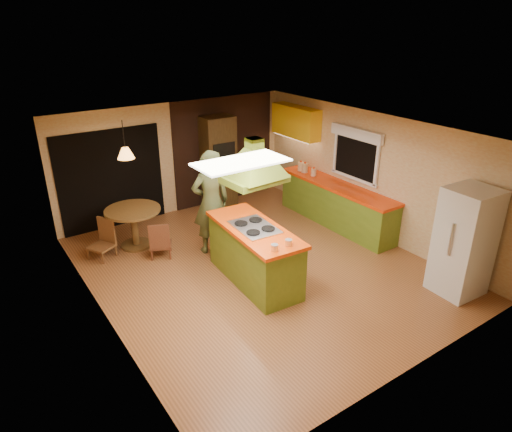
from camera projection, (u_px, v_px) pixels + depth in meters
ground at (258, 267)px, 8.29m from camera, size 6.50×6.50×0.00m
room_walls at (258, 204)px, 7.78m from camera, size 5.50×6.50×6.50m
ceiling_plane at (259, 131)px, 7.27m from camera, size 6.50×6.50×0.00m
brick_panel at (224, 150)px, 10.86m from camera, size 2.64×0.03×2.50m
nook_opening at (112, 180)px, 9.52m from camera, size 2.20×0.03×2.10m
right_counter at (336, 204)px, 9.82m from camera, size 0.62×3.05×0.92m
upper_cabinets at (296, 122)px, 10.48m from camera, size 0.34×1.40×0.70m
window_right at (356, 145)px, 9.26m from camera, size 0.12×1.35×1.06m
fluor_panel at (241, 162)px, 5.81m from camera, size 1.20×0.60×0.03m
kitchen_island at (254, 254)px, 7.68m from camera, size 0.95×2.08×1.02m
range_hood at (254, 154)px, 6.98m from camera, size 0.97×0.72×0.78m
man at (211, 202)px, 8.49m from camera, size 0.80×0.59×2.01m
refrigerator at (464, 242)px, 7.24m from camera, size 0.78×0.74×1.80m
wall_oven at (218, 162)px, 10.54m from camera, size 0.73×0.63×2.14m
dining_table at (134, 220)px, 8.83m from camera, size 1.06×1.06×0.79m
chair_left at (100, 240)px, 8.47m from camera, size 0.56×0.56×0.75m
chair_near at (160, 238)px, 8.55m from camera, size 0.53×0.53×0.72m
pendant_lamp at (126, 153)px, 8.28m from camera, size 0.40×0.40×0.20m
canister_large at (301, 166)px, 10.44m from camera, size 0.15×0.15×0.20m
canister_medium at (305, 168)px, 10.33m from camera, size 0.19×0.19×0.21m
canister_small at (314, 172)px, 10.11m from camera, size 0.16×0.16×0.16m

